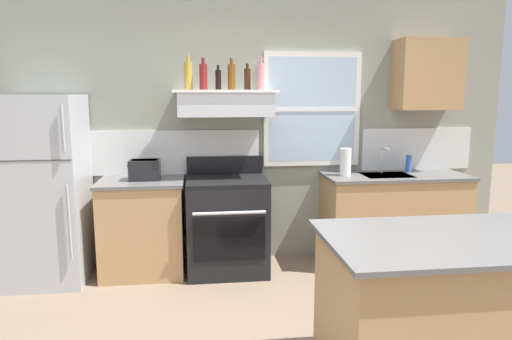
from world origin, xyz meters
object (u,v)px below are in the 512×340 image
object	(u,v)px
refrigerator	(45,190)
toaster	(145,169)
bottle_brown_stout	(247,79)
kitchen_island	(443,312)
bottle_red_label_wine	(203,76)
paper_towel_roll	(345,162)
dish_soap_bottle	(408,164)
stove_range	(227,224)
bottle_amber_wine	(231,77)
bottle_champagne_gold_foil	(188,75)
bottle_rose_pink	(261,76)
bottle_balsamic_dark	(218,80)

from	to	relation	value
refrigerator	toaster	bearing A→B (deg)	4.39
bottle_brown_stout	kitchen_island	bearing A→B (deg)	-65.94
bottle_red_label_wine	bottle_brown_stout	distance (m)	0.42
paper_towel_roll	dish_soap_bottle	world-z (taller)	paper_towel_roll
toaster	kitchen_island	size ratio (longest dim) A/B	0.21
paper_towel_roll	kitchen_island	xyz separation A→B (m)	(-0.04, -1.98, -0.59)
stove_range	kitchen_island	bearing A→B (deg)	-59.75
stove_range	toaster	bearing A→B (deg)	176.62
bottle_red_label_wine	bottle_amber_wine	size ratio (longest dim) A/B	0.99
bottle_champagne_gold_foil	paper_towel_roll	world-z (taller)	bottle_champagne_gold_foil
bottle_rose_pink	kitchen_island	size ratio (longest dim) A/B	0.22
bottle_champagne_gold_foil	dish_soap_bottle	size ratio (longest dim) A/B	1.77
toaster	kitchen_island	distance (m)	2.81
stove_range	bottle_amber_wine	distance (m)	1.41
refrigerator	bottle_champagne_gold_foil	xyz separation A→B (m)	(1.31, 0.16, 1.03)
bottle_rose_pink	dish_soap_bottle	distance (m)	1.78
stove_range	paper_towel_roll	world-z (taller)	paper_towel_roll
refrigerator	bottle_champagne_gold_foil	distance (m)	1.67
bottle_balsamic_dark	bottle_rose_pink	distance (m)	0.40
bottle_champagne_gold_foil	paper_towel_roll	distance (m)	1.73
refrigerator	bottle_balsamic_dark	xyz separation A→B (m)	(1.59, 0.16, 0.99)
refrigerator	bottle_rose_pink	size ratio (longest dim) A/B	5.54
stove_range	bottle_champagne_gold_foil	size ratio (longest dim) A/B	3.41
bottle_amber_wine	paper_towel_roll	xyz separation A→B (m)	(1.11, -0.08, -0.82)
bottle_balsamic_dark	bottle_rose_pink	xyz separation A→B (m)	(0.40, -0.07, 0.03)
dish_soap_bottle	toaster	bearing A→B (deg)	-178.00
bottle_balsamic_dark	bottle_rose_pink	size ratio (longest dim) A/B	0.75
refrigerator	stove_range	xyz separation A→B (m)	(1.65, 0.02, -0.39)
stove_range	bottle_brown_stout	bearing A→B (deg)	28.45
toaster	bottle_champagne_gold_foil	world-z (taller)	bottle_champagne_gold_foil
bottle_balsamic_dark	bottle_brown_stout	bearing A→B (deg)	-3.38
refrigerator	bottle_champagne_gold_foil	world-z (taller)	bottle_champagne_gold_foil
refrigerator	toaster	size ratio (longest dim) A/B	5.74
bottle_champagne_gold_foil	bottle_red_label_wine	bearing A→B (deg)	-19.94
stove_range	paper_towel_roll	size ratio (longest dim) A/B	4.04
refrigerator	bottle_balsamic_dark	distance (m)	1.88
toaster	bottle_champagne_gold_foil	xyz separation A→B (m)	(0.42, 0.09, 0.87)
bottle_balsamic_dark	bottle_brown_stout	distance (m)	0.28
bottle_red_label_wine	bottle_amber_wine	bearing A→B (deg)	6.73
bottle_red_label_wine	paper_towel_roll	xyz separation A→B (m)	(1.38, -0.05, -0.82)
dish_soap_bottle	kitchen_island	world-z (taller)	dish_soap_bottle
paper_towel_roll	dish_soap_bottle	size ratio (longest dim) A/B	1.50
stove_range	bottle_brown_stout	xyz separation A→B (m)	(0.21, 0.12, 1.38)
stove_range	bottle_amber_wine	world-z (taller)	bottle_amber_wine
bottle_red_label_wine	bottle_rose_pink	bearing A→B (deg)	-2.18
paper_towel_roll	bottle_champagne_gold_foil	bearing A→B (deg)	176.29
bottle_amber_wine	bottle_balsamic_dark	bearing A→B (deg)	172.70
bottle_red_label_wine	bottle_amber_wine	xyz separation A→B (m)	(0.26, 0.03, 0.00)
paper_towel_roll	kitchen_island	world-z (taller)	paper_towel_roll
toaster	bottle_red_label_wine	xyz separation A→B (m)	(0.56, 0.04, 0.86)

